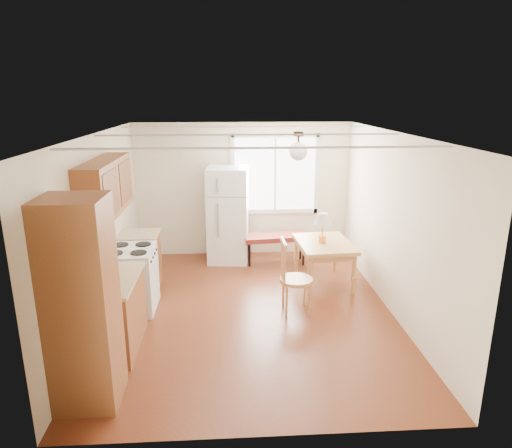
{
  "coord_description": "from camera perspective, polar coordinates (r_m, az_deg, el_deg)",
  "views": [
    {
      "loc": [
        -0.29,
        -5.93,
        2.99
      ],
      "look_at": [
        0.12,
        0.5,
        1.15
      ],
      "focal_mm": 32.0,
      "sensor_mm": 36.0,
      "label": 1
    }
  ],
  "objects": [
    {
      "name": "refrigerator",
      "position": [
        8.32,
        -3.52,
        1.16
      ],
      "size": [
        0.78,
        0.78,
        1.74
      ],
      "rotation": [
        0.0,
        0.0,
        -0.1
      ],
      "color": "white",
      "rests_on": "ground"
    },
    {
      "name": "kitchen_run",
      "position": [
        5.89,
        -17.49,
        -6.23
      ],
      "size": [
        0.65,
        3.4,
        2.2
      ],
      "color": "brown",
      "rests_on": "ground"
    },
    {
      "name": "bench",
      "position": [
        8.28,
        2.49,
        -1.76
      ],
      "size": [
        1.2,
        0.56,
        0.53
      ],
      "rotation": [
        0.0,
        0.0,
        0.12
      ],
      "color": "maroon",
      "rests_on": "ground"
    },
    {
      "name": "table_lamp",
      "position": [
        7.3,
        8.34,
        0.35
      ],
      "size": [
        0.28,
        0.28,
        0.49
      ],
      "rotation": [
        0.0,
        0.0,
        0.23
      ],
      "color": "#CC8941",
      "rests_on": "dining_table"
    },
    {
      "name": "dining_table",
      "position": [
        7.45,
        8.52,
        -3.0
      ],
      "size": [
        0.91,
        1.17,
        0.7
      ],
      "rotation": [
        0.0,
        0.0,
        0.07
      ],
      "color": "#B88047",
      "rests_on": "ground"
    },
    {
      "name": "chair",
      "position": [
        6.4,
        4.21,
        -5.94
      ],
      "size": [
        0.46,
        0.46,
        1.06
      ],
      "rotation": [
        0.0,
        0.0,
        0.02
      ],
      "color": "#B88047",
      "rests_on": "ground"
    },
    {
      "name": "pendant_light",
      "position": [
        6.45,
        5.29,
        9.17
      ],
      "size": [
        0.26,
        0.26,
        0.4
      ],
      "color": "black",
      "rests_on": "room_shell"
    },
    {
      "name": "room_shell",
      "position": [
        6.18,
        -0.8,
        -0.39
      ],
      "size": [
        4.6,
        5.6,
        2.62
      ],
      "color": "#4F1F10",
      "rests_on": "ground"
    },
    {
      "name": "kettle",
      "position": [
        5.58,
        -18.34,
        -5.73
      ],
      "size": [
        0.13,
        0.13,
        0.25
      ],
      "color": "red",
      "rests_on": "kitchen_run"
    },
    {
      "name": "window_unit",
      "position": [
        8.57,
        2.4,
        6.26
      ],
      "size": [
        1.64,
        0.05,
        1.51
      ],
      "color": "white",
      "rests_on": "room_shell"
    },
    {
      "name": "coffee_maker",
      "position": [
        5.39,
        -18.88,
        -6.11
      ],
      "size": [
        0.25,
        0.3,
        0.4
      ],
      "rotation": [
        0.0,
        0.0,
        0.24
      ],
      "color": "black",
      "rests_on": "kitchen_run"
    }
  ]
}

